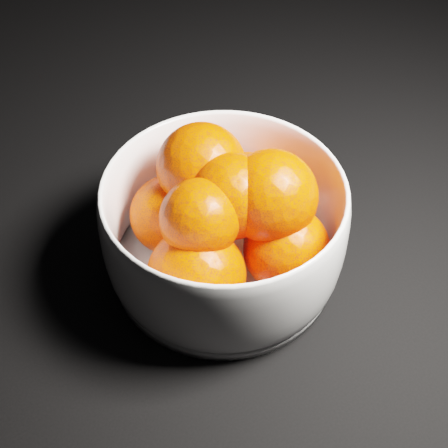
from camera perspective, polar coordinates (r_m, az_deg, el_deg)
bowl at (r=0.54m, az=0.00°, el=-0.37°), size 0.21×0.21×0.10m
orange_pile at (r=0.53m, az=0.14°, el=0.85°), size 0.17×0.16×0.12m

